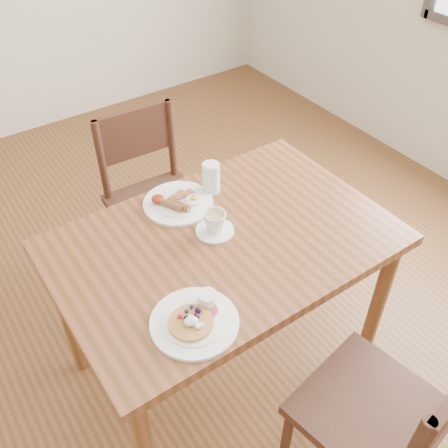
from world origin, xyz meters
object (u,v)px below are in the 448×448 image
Objects in this scene: chair_near at (388,415)px; breakfast_plate at (177,203)px; dining_table at (224,258)px; teacup_saucer at (215,223)px; pancake_plate at (195,320)px; chair_far at (153,194)px; water_glass at (211,178)px.

chair_near reaches higher than breakfast_plate.
teacup_saucer is (-0.01, 0.05, 0.14)m from dining_table.
pancake_plate is at bearing 120.54° from chair_near.
chair_far reaches higher than pancake_plate.
dining_table is at bearing 42.06° from pancake_plate.
chair_near reaches higher than dining_table.
chair_near is 6.29× the size of teacup_saucer.
pancake_plate is at bearing 72.74° from chair_far.
dining_table is at bearing 87.96° from chair_far.
pancake_plate is 0.65m from water_glass.
water_glass reaches higher than teacup_saucer.
water_glass is (0.16, 0.00, 0.05)m from breakfast_plate.
water_glass is (0.40, 0.51, 0.05)m from pancake_plate.
teacup_saucer is (-0.12, 0.78, 0.30)m from chair_near.
chair_near is 0.84m from teacup_saucer.
water_glass is (0.12, 0.21, 0.02)m from teacup_saucer.
chair_near is 3.26× the size of breakfast_plate.
dining_table is 0.75m from chair_near.
chair_near reaches higher than pancake_plate.
teacup_saucer is at bearing 87.09° from chair_far.
water_glass is at bearing 52.07° from pancake_plate.
chair_far is at bearing 77.40° from breakfast_plate.
water_glass is (0.00, 0.99, 0.32)m from chair_near.
breakfast_plate is (-0.09, -0.42, 0.27)m from chair_far.
teacup_saucer is at bearing 96.17° from dining_table.
teacup_saucer is (0.03, -0.21, 0.03)m from breakfast_plate.
teacup_saucer is (0.28, 0.30, 0.02)m from pancake_plate.
chair_far is at bearing 84.49° from teacup_saucer.
chair_near is 7.02× the size of water_glass.
water_glass is at bearing 65.39° from dining_table.
dining_table is at bearing -83.83° from teacup_saucer.
water_glass reaches higher than pancake_plate.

